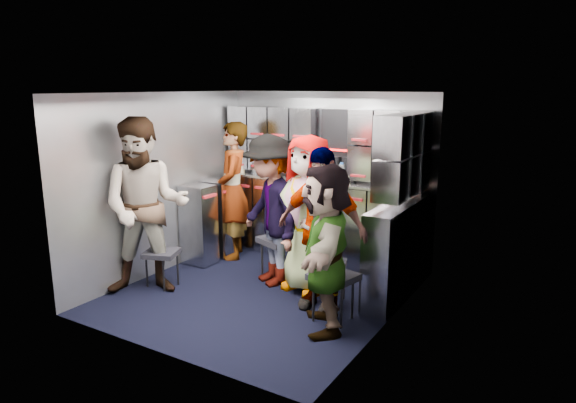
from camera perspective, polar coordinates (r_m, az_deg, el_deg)
The scene contains 29 objects.
floor at distance 5.61m, azimuth -2.83°, elevation -10.03°, with size 3.00×3.00×0.00m, color black.
wall_back at distance 6.56m, azimuth 4.38°, elevation 2.90°, with size 2.80×0.04×2.10m, color gray.
wall_left at distance 6.17m, azimuth -13.82°, elevation 1.93°, with size 0.04×3.00×2.10m, color gray.
wall_right at distance 4.67m, azimuth 11.44°, elevation -1.38°, with size 0.04×3.00×2.10m, color gray.
ceiling at distance 5.17m, azimuth -3.10°, elevation 11.96°, with size 2.80×3.00×0.02m, color silver.
cart_bank_back at distance 6.50m, azimuth 3.47°, elevation -2.19°, with size 2.68×0.38×0.99m, color gray.
cart_bank_left at distance 6.55m, azimuth -8.81°, elevation -2.20°, with size 0.38×0.76×0.99m, color gray.
counter at distance 6.39m, azimuth 3.53°, elevation 2.32°, with size 2.68×0.42×0.03m, color #ADB0B4.
locker_bank_back at distance 6.37m, azimuth 3.84°, elevation 6.61°, with size 2.68×0.28×0.82m, color gray.
locker_bank_right at distance 5.29m, azimuth 12.70°, elevation 5.06°, with size 0.28×1.00×0.82m, color gray.
right_cabinet at distance 5.42m, azimuth 11.85°, elevation -5.49°, with size 0.28×1.20×1.00m, color gray.
coffee_niche at distance 6.35m, azimuth 5.54°, elevation 6.37°, with size 0.46×0.16×0.84m, color black, non-canonical shape.
red_latch_strip at distance 6.24m, azimuth 2.66°, elevation 0.81°, with size 2.60×0.02×0.03m, color maroon.
jump_seat_near_left at distance 5.81m, azimuth -13.89°, elevation -5.78°, with size 0.44×0.43×0.41m.
jump_seat_mid_left at distance 5.87m, azimuth -1.02°, elevation -4.56°, with size 0.51×0.50×0.48m.
jump_seat_center at distance 5.70m, azimuth 3.11°, elevation -5.60°, with size 0.43×0.42×0.43m.
jump_seat_mid_right at distance 5.29m, azimuth 4.49°, elevation -7.22°, with size 0.44×0.43×0.42m.
jump_seat_near_right at distance 4.85m, azimuth 5.08°, elevation -8.59°, with size 0.46×0.45×0.46m.
attendant_standing at distance 6.53m, azimuth -6.14°, elevation 1.18°, with size 0.63×0.42×1.74m, color black.
attendant_arc_a at distance 5.54m, azimuth -15.51°, elevation -0.61°, with size 0.91×0.71×1.87m, color black.
attendant_arc_b at distance 5.62m, azimuth -2.01°, elevation -1.02°, with size 1.08×0.62×1.67m, color black.
attendant_arc_c at distance 5.42m, azimuth 2.27°, elevation -1.45°, with size 0.82×0.54×1.68m, color black.
attendant_arc_d at distance 5.00m, azimuth 3.65°, elevation -3.10°, with size 0.95×0.39×1.61m, color black.
attendant_arc_e at distance 4.58m, azimuth 4.17°, elevation -5.18°, with size 1.41×0.45×1.52m, color black.
bottle_left at distance 6.80m, azimuth -3.69°, elevation 4.12°, with size 0.07×0.07×0.24m, color white.
bottle_mid at distance 6.32m, azimuth 3.36°, elevation 3.52°, with size 0.07×0.07×0.25m, color white.
bottle_right at distance 6.18m, azimuth 5.95°, elevation 3.12°, with size 0.07×0.07×0.22m, color white.
cup_left at distance 6.93m, azimuth -5.19°, elevation 3.63°, with size 0.09×0.09×0.09m, color #C2B488.
cup_right at distance 6.15m, azimuth 6.56°, elevation 2.43°, with size 0.08×0.08×0.09m, color #C2B488.
Camera 1 is at (2.90, -4.28, 2.17)m, focal length 32.00 mm.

